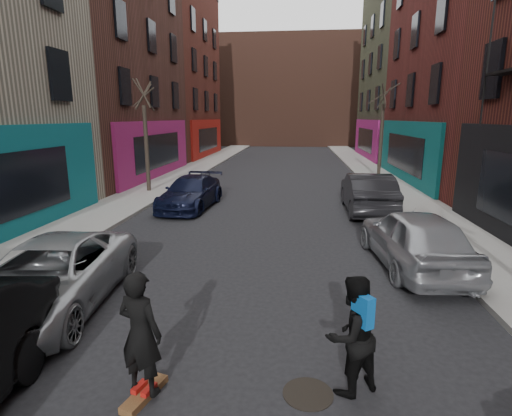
% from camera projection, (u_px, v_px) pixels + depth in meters
% --- Properties ---
extents(sidewalk_left, '(2.50, 84.00, 0.13)m').
position_uv_depth(sidewalk_left, '(203.00, 164.00, 31.73)').
color(sidewalk_left, gray).
rests_on(sidewalk_left, ground).
extents(sidewalk_right, '(2.50, 84.00, 0.13)m').
position_uv_depth(sidewalk_right, '(364.00, 166.00, 30.47)').
color(sidewalk_right, gray).
rests_on(sidewalk_right, ground).
extents(building_far, '(40.00, 10.00, 14.00)m').
position_uv_depth(building_far, '(290.00, 93.00, 54.77)').
color(building_far, '#47281E').
rests_on(building_far, ground).
extents(tree_left_far, '(2.00, 2.00, 6.50)m').
position_uv_depth(tree_left_far, '(145.00, 124.00, 19.35)').
color(tree_left_far, black).
rests_on(tree_left_far, sidewalk_left).
extents(tree_right_far, '(2.00, 2.00, 6.80)m').
position_uv_depth(tree_right_far, '(382.00, 120.00, 23.88)').
color(tree_right_far, black).
rests_on(tree_right_far, sidewalk_right).
extents(parked_left_far, '(2.68, 5.02, 1.34)m').
position_uv_depth(parked_left_far, '(50.00, 276.00, 7.85)').
color(parked_left_far, '#9BA0A4').
rests_on(parked_left_far, ground).
extents(parked_left_end, '(2.16, 4.64, 1.31)m').
position_uv_depth(parked_left_end, '(191.00, 192.00, 16.64)').
color(parked_left_end, black).
rests_on(parked_left_end, ground).
extents(parked_right_far, '(2.21, 4.64, 1.53)m').
position_uv_depth(parked_right_far, '(414.00, 238.00, 9.99)').
color(parked_right_far, '#9B9EA4').
rests_on(parked_right_far, ground).
extents(parked_right_end, '(1.71, 4.81, 1.58)m').
position_uv_depth(parked_right_end, '(367.00, 193.00, 15.87)').
color(parked_right_end, black).
rests_on(parked_right_end, ground).
extents(skateboard, '(0.43, 0.83, 0.10)m').
position_uv_depth(skateboard, '(145.00, 394.00, 5.42)').
color(skateboard, brown).
rests_on(skateboard, ground).
extents(skateboarder, '(0.72, 0.57, 1.72)m').
position_uv_depth(skateboarder, '(140.00, 333.00, 5.22)').
color(skateboarder, black).
rests_on(skateboarder, skateboard).
extents(pedestrian, '(1.04, 0.98, 1.69)m').
position_uv_depth(pedestrian, '(352.00, 335.00, 5.39)').
color(pedestrian, black).
rests_on(pedestrian, ground).
extents(manhole, '(0.83, 0.83, 0.01)m').
position_uv_depth(manhole, '(308.00, 394.00, 5.49)').
color(manhole, black).
rests_on(manhole, ground).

